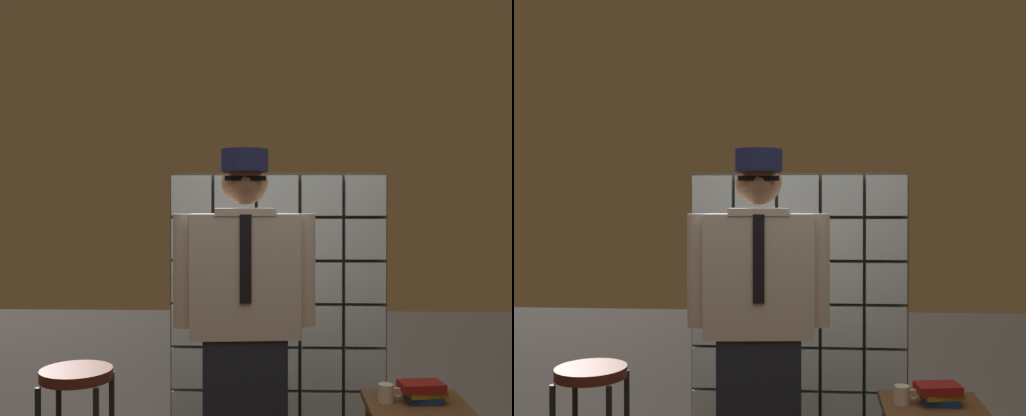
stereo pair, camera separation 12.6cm
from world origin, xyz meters
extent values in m
cube|color=silver|center=(-0.58, 1.48, 0.13)|extent=(0.27, 0.08, 0.27)
cube|color=silver|center=(-0.29, 1.48, 0.13)|extent=(0.27, 0.08, 0.27)
cube|color=silver|center=(0.00, 1.48, 0.13)|extent=(0.27, 0.08, 0.27)
cube|color=silver|center=(0.29, 1.48, 0.13)|extent=(0.27, 0.08, 0.27)
cube|color=silver|center=(0.58, 1.48, 0.13)|extent=(0.27, 0.08, 0.27)
cube|color=silver|center=(-0.58, 1.48, 0.42)|extent=(0.27, 0.08, 0.27)
cube|color=silver|center=(-0.29, 1.48, 0.42)|extent=(0.27, 0.08, 0.27)
cube|color=silver|center=(0.00, 1.48, 0.42)|extent=(0.27, 0.08, 0.27)
cube|color=silver|center=(0.29, 1.48, 0.42)|extent=(0.27, 0.08, 0.27)
cube|color=silver|center=(0.58, 1.48, 0.42)|extent=(0.27, 0.08, 0.27)
cube|color=silver|center=(-0.58, 1.48, 0.72)|extent=(0.27, 0.08, 0.27)
cube|color=silver|center=(-0.29, 1.48, 0.72)|extent=(0.27, 0.08, 0.27)
cube|color=silver|center=(0.00, 1.48, 0.72)|extent=(0.27, 0.08, 0.27)
cube|color=silver|center=(0.29, 1.48, 0.72)|extent=(0.27, 0.08, 0.27)
cube|color=silver|center=(0.58, 1.48, 0.72)|extent=(0.27, 0.08, 0.27)
cube|color=silver|center=(-0.58, 1.48, 1.01)|extent=(0.27, 0.08, 0.27)
cube|color=silver|center=(-0.29, 1.48, 1.01)|extent=(0.27, 0.08, 0.27)
cube|color=silver|center=(0.00, 1.48, 1.01)|extent=(0.27, 0.08, 0.27)
cube|color=silver|center=(0.29, 1.48, 1.01)|extent=(0.27, 0.08, 0.27)
cube|color=silver|center=(0.58, 1.48, 1.01)|extent=(0.27, 0.08, 0.27)
cube|color=silver|center=(-0.58, 1.48, 1.30)|extent=(0.27, 0.08, 0.27)
cube|color=silver|center=(-0.29, 1.48, 1.30)|extent=(0.27, 0.08, 0.27)
cube|color=silver|center=(0.00, 1.48, 1.30)|extent=(0.27, 0.08, 0.27)
cube|color=silver|center=(0.29, 1.48, 1.30)|extent=(0.27, 0.08, 0.27)
cube|color=silver|center=(0.58, 1.48, 1.30)|extent=(0.27, 0.08, 0.27)
cube|color=silver|center=(-0.58, 1.48, 1.59)|extent=(0.27, 0.08, 0.27)
cube|color=silver|center=(-0.29, 1.48, 1.59)|extent=(0.27, 0.08, 0.27)
cube|color=silver|center=(0.00, 1.48, 1.59)|extent=(0.27, 0.08, 0.27)
cube|color=silver|center=(0.29, 1.48, 1.59)|extent=(0.27, 0.08, 0.27)
cube|color=silver|center=(0.58, 1.48, 1.59)|extent=(0.27, 0.08, 0.27)
cube|color=#4C4438|center=(0.00, 1.53, 0.86)|extent=(1.47, 0.02, 1.76)
cube|color=silver|center=(-0.17, 0.44, 1.18)|extent=(0.56, 0.28, 0.62)
cube|color=black|center=(-0.16, 0.31, 1.27)|extent=(0.06, 0.01, 0.43)
cube|color=silver|center=(-0.17, 0.44, 1.50)|extent=(0.32, 0.27, 0.04)
sphere|color=#A87A5B|center=(-0.17, 0.44, 1.65)|extent=(0.24, 0.24, 0.24)
ellipsoid|color=black|center=(-0.17, 0.38, 1.61)|extent=(0.16, 0.10, 0.11)
cube|color=black|center=(-0.16, 0.33, 1.66)|extent=(0.20, 0.03, 0.02)
cylinder|color=#191E47|center=(-0.16, 0.35, 1.70)|extent=(0.19, 0.19, 0.01)
cylinder|color=#191E47|center=(-0.17, 0.44, 1.75)|extent=(0.24, 0.24, 0.11)
cylinder|color=silver|center=(0.13, 0.46, 1.20)|extent=(0.12, 0.12, 0.57)
cylinder|color=silver|center=(-0.48, 0.41, 1.20)|extent=(0.12, 0.12, 0.57)
cylinder|color=#592319|center=(-0.96, 0.22, 0.73)|extent=(0.34, 0.34, 0.05)
cube|color=brown|center=(0.72, 0.53, 0.48)|extent=(0.52, 0.52, 0.04)
cube|color=navy|center=(0.76, 0.59, 0.52)|extent=(0.18, 0.17, 0.04)
cube|color=olive|center=(0.76, 0.58, 0.55)|extent=(0.23, 0.19, 0.03)
cube|color=maroon|center=(0.74, 0.57, 0.58)|extent=(0.24, 0.17, 0.04)
cylinder|color=silver|center=(0.56, 0.56, 0.55)|extent=(0.08, 0.08, 0.09)
torus|color=silver|center=(0.62, 0.56, 0.55)|extent=(0.06, 0.01, 0.06)
camera|label=1|loc=(-0.02, -2.65, 1.55)|focal=43.17mm
camera|label=2|loc=(0.11, -2.64, 1.55)|focal=43.17mm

